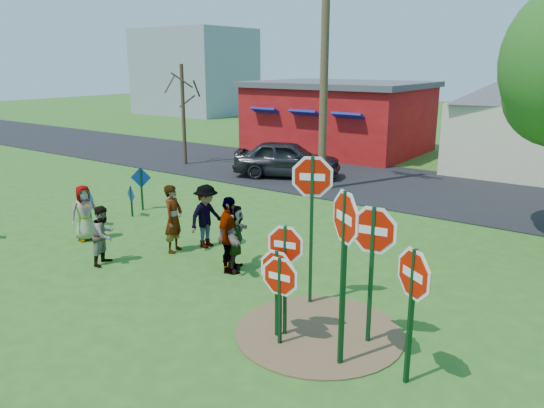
# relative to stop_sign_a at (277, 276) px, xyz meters

# --- Properties ---
(ground) EXTENTS (120.00, 120.00, 0.00)m
(ground) POSITION_rel_stop_sign_a_xyz_m (-3.93, 1.57, -1.22)
(ground) COLOR #295D1A
(ground) RESTS_ON ground
(road) EXTENTS (120.00, 7.50, 0.04)m
(road) POSITION_rel_stop_sign_a_xyz_m (-3.93, 13.07, -1.20)
(road) COLOR black
(road) RESTS_ON ground
(dirt_patch) EXTENTS (3.20, 3.20, 0.03)m
(dirt_patch) POSITION_rel_stop_sign_a_xyz_m (0.57, 0.57, -1.20)
(dirt_patch) COLOR brown
(dirt_patch) RESTS_ON ground
(red_building) EXTENTS (9.40, 7.69, 3.90)m
(red_building) POSITION_rel_stop_sign_a_xyz_m (-9.43, 19.57, 0.75)
(red_building) COLOR maroon
(red_building) RESTS_ON ground
(distant_building) EXTENTS (10.00, 8.00, 8.00)m
(distant_building) POSITION_rel_stop_sign_a_xyz_m (-31.93, 31.57, 2.78)
(distant_building) COLOR #8C939E
(distant_building) RESTS_ON ground
(stop_sign_a) EXTENTS (1.04, 0.07, 1.85)m
(stop_sign_a) POSITION_rel_stop_sign_a_xyz_m (0.00, 0.00, 0.00)
(stop_sign_a) COLOR #103B1B
(stop_sign_a) RESTS_ON ground
(stop_sign_b) EXTENTS (1.08, 0.48, 3.34)m
(stop_sign_b) POSITION_rel_stop_sign_a_xyz_m (-0.25, 1.58, 1.22)
(stop_sign_b) COLOR #103B1B
(stop_sign_b) RESTS_ON ground
(stop_sign_c) EXTENTS (0.98, 0.72, 3.22)m
(stop_sign_c) POSITION_rel_stop_sign_a_xyz_m (1.42, -0.15, 1.04)
(stop_sign_c) COLOR #103B1B
(stop_sign_c) RESTS_ON ground
(stop_sign_d) EXTENTS (1.17, 0.14, 2.75)m
(stop_sign_d) POSITION_rel_stop_sign_a_xyz_m (1.48, 0.81, 0.74)
(stop_sign_d) COLOR #103B1B
(stop_sign_d) RESTS_ON ground
(stop_sign_e) EXTENTS (0.98, 0.08, 1.82)m
(stop_sign_e) POSITION_rel_stop_sign_a_xyz_m (0.21, -0.21, -0.01)
(stop_sign_e) COLOR #103B1B
(stop_sign_e) RESTS_ON ground
(stop_sign_f) EXTENTS (0.94, 0.63, 2.43)m
(stop_sign_f) POSITION_rel_stop_sign_a_xyz_m (2.54, 0.00, 0.49)
(stop_sign_f) COLOR #103B1B
(stop_sign_f) RESTS_ON ground
(stop_sign_g) EXTENTS (0.94, 0.20, 2.29)m
(stop_sign_g) POSITION_rel_stop_sign_a_xyz_m (0.09, 0.13, 0.37)
(stop_sign_g) COLOR #103B1B
(stop_sign_g) RESTS_ON ground
(blue_diamond_b) EXTENTS (0.59, 0.12, 1.21)m
(blue_diamond_b) POSITION_rel_stop_sign_a_xyz_m (-8.69, 2.25, -0.47)
(blue_diamond_b) COLOR #103B1B
(blue_diamond_b) RESTS_ON ground
(blue_diamond_c) EXTENTS (0.56, 0.19, 1.04)m
(blue_diamond_c) POSITION_rel_stop_sign_a_xyz_m (-8.49, 3.71, -0.58)
(blue_diamond_c) COLOR #103B1B
(blue_diamond_c) RESTS_ON ground
(blue_diamond_d) EXTENTS (0.63, 0.38, 1.51)m
(blue_diamond_d) POSITION_rel_stop_sign_a_xyz_m (-8.84, 4.47, -0.28)
(blue_diamond_d) COLOR #103B1B
(blue_diamond_d) RESTS_ON ground
(person_a) EXTENTS (0.75, 0.92, 1.62)m
(person_a) POSITION_rel_stop_sign_a_xyz_m (-7.69, 1.37, -0.41)
(person_a) COLOR #47468F
(person_a) RESTS_ON ground
(person_b) EXTENTS (0.62, 0.77, 1.84)m
(person_b) POSITION_rel_stop_sign_a_xyz_m (-4.92, 2.17, -0.30)
(person_b) COLOR #23756B
(person_b) RESTS_ON ground
(person_c) EXTENTS (0.78, 0.88, 1.52)m
(person_c) POSITION_rel_stop_sign_a_xyz_m (-5.70, 0.51, -0.46)
(person_c) COLOR brown
(person_c) RESTS_ON ground
(person_d) EXTENTS (0.70, 1.17, 1.77)m
(person_d) POSITION_rel_stop_sign_a_xyz_m (-4.44, 2.94, -0.33)
(person_d) COLOR #313035
(person_d) RESTS_ON ground
(person_e) EXTENTS (0.80, 1.20, 1.89)m
(person_e) POSITION_rel_stop_sign_a_xyz_m (-2.77, 1.92, -0.27)
(person_e) COLOR #5A3262
(person_e) RESTS_ON ground
(person_f) EXTENTS (1.24, 1.58, 1.68)m
(person_f) POSITION_rel_stop_sign_a_xyz_m (-2.76, 2.10, -0.38)
(person_f) COLOR #184824
(person_f) RESTS_ON ground
(suv) EXTENTS (5.04, 3.65, 1.60)m
(suv) POSITION_rel_stop_sign_a_xyz_m (-7.73, 11.80, -0.38)
(suv) COLOR #2B2B2F
(suv) RESTS_ON road
(utility_pole) EXTENTS (2.45, 0.46, 10.04)m
(utility_pole) POSITION_rel_stop_sign_a_xyz_m (-5.29, 10.66, 4.06)
(utility_pole) COLOR #4C3823
(utility_pole) RESTS_ON ground
(bare_tree_west) EXTENTS (1.80, 1.80, 4.88)m
(bare_tree_west) POSITION_rel_stop_sign_a_xyz_m (-13.55, 11.36, 1.94)
(bare_tree_west) COLOR #382819
(bare_tree_west) RESTS_ON ground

